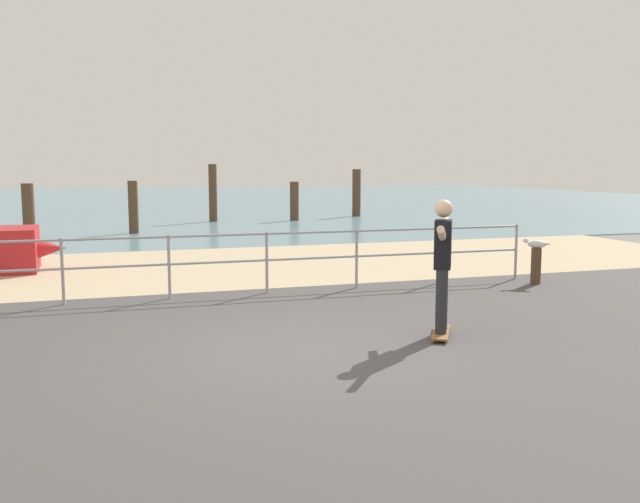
# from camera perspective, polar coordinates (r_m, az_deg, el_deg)

# --- Properties ---
(ground_plane) EXTENTS (24.00, 10.00, 0.04)m
(ground_plane) POSITION_cam_1_polar(r_m,az_deg,el_deg) (7.02, -0.33, -10.59)
(ground_plane) COLOR #474444
(ground_plane) RESTS_ON ground
(beach_strip) EXTENTS (24.00, 6.00, 0.04)m
(beach_strip) POSITION_cam_1_polar(r_m,az_deg,el_deg) (14.68, -9.61, -1.29)
(beach_strip) COLOR tan
(beach_strip) RESTS_ON ground
(sea_surface) EXTENTS (72.00, 50.00, 0.04)m
(sea_surface) POSITION_cam_1_polar(r_m,az_deg,el_deg) (42.49, -14.88, 4.10)
(sea_surface) COLOR slate
(sea_surface) RESTS_ON ground
(railing_fence) EXTENTS (12.86, 0.05, 1.05)m
(railing_fence) POSITION_cam_1_polar(r_m,az_deg,el_deg) (11.12, -12.55, -0.44)
(railing_fence) COLOR #9EA0A5
(railing_fence) RESTS_ON ground
(skateboard) EXTENTS (0.58, 0.79, 0.08)m
(skateboard) POSITION_cam_1_polar(r_m,az_deg,el_deg) (8.71, 10.11, -6.70)
(skateboard) COLOR brown
(skateboard) RESTS_ON ground
(skateboarder) EXTENTS (0.81, 1.29, 1.65)m
(skateboarder) POSITION_cam_1_polar(r_m,az_deg,el_deg) (8.54, 10.25, -0.50)
(skateboarder) COLOR #26262B
(skateboarder) RESTS_ON skateboard
(bollard_short) EXTENTS (0.18, 0.18, 0.67)m
(bollard_short) POSITION_cam_1_polar(r_m,az_deg,el_deg) (12.88, 17.65, -1.20)
(bollard_short) COLOR #513826
(bollard_short) RESTS_ON ground
(seagull) EXTENTS (0.42, 0.33, 0.18)m
(seagull) POSITION_cam_1_polar(r_m,az_deg,el_deg) (12.83, 17.65, 0.62)
(seagull) COLOR white
(seagull) RESTS_ON bollard_short
(groyne_post_1) EXTENTS (0.36, 0.36, 1.60)m
(groyne_post_1) POSITION_cam_1_polar(r_m,az_deg,el_deg) (22.65, -23.26, 3.24)
(groyne_post_1) COLOR #513826
(groyne_post_1) RESTS_ON ground
(groyne_post_2) EXTENTS (0.30, 0.30, 1.67)m
(groyne_post_2) POSITION_cam_1_polar(r_m,az_deg,el_deg) (22.21, -15.38, 3.58)
(groyne_post_2) COLOR #513826
(groyne_post_2) RESTS_ON ground
(groyne_post_3) EXTENTS (0.31, 0.31, 2.20)m
(groyne_post_3) POSITION_cam_1_polar(r_m,az_deg,el_deg) (26.28, -8.97, 4.86)
(groyne_post_3) COLOR #513826
(groyne_post_3) RESTS_ON ground
(groyne_post_4) EXTENTS (0.34, 0.34, 1.52)m
(groyne_post_4) POSITION_cam_1_polar(r_m,az_deg,el_deg) (26.48, -2.16, 4.23)
(groyne_post_4) COLOR #513826
(groyne_post_4) RESTS_ON ground
(groyne_post_5) EXTENTS (0.35, 0.35, 1.99)m
(groyne_post_5) POSITION_cam_1_polar(r_m,az_deg,el_deg) (28.73, 3.08, 4.92)
(groyne_post_5) COLOR #513826
(groyne_post_5) RESTS_ON ground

